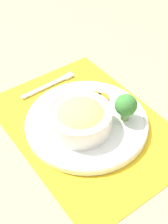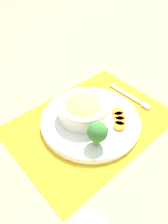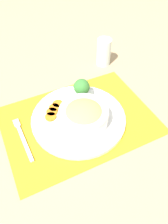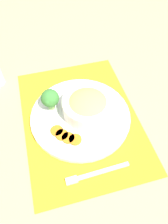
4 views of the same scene
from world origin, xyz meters
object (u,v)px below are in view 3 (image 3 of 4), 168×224
Objects in this scene: water_glass at (104,53)px; broccoli_floret at (82,87)px; bowl at (84,115)px; fork at (21,135)px.

broccoli_floret is at bearing -135.05° from water_glass.
water_glass is (0.22, 0.30, -0.00)m from bowl.
bowl is 0.21m from fork.
bowl is at bearing -14.35° from fork.
water_glass is 0.64× the size of fork.
fork is (-0.20, 0.04, -0.05)m from bowl.
fork is at bearing -163.18° from broccoli_floret.
bowl is 0.89× the size of fork.
fork is (-0.25, -0.07, -0.06)m from broccoli_floret.
water_glass is 0.50m from fork.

